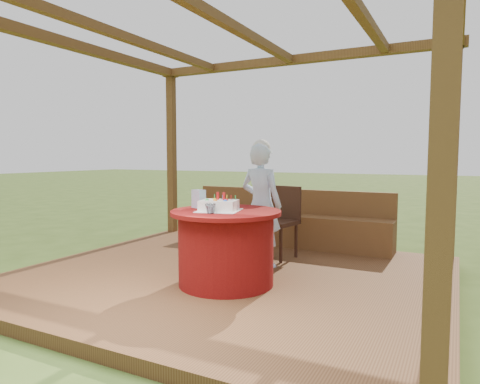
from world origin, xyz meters
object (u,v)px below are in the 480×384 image
Objects in this scene: gift_bag at (199,199)px; elderly_woman at (261,203)px; bench at (286,227)px; chair at (280,217)px; drinking_glass at (210,209)px; birthday_cake at (219,205)px; table at (226,247)px.

elderly_woman is at bearing 83.13° from gift_bag.
gift_bag is at bearing -95.54° from bench.
chair is 1.63m from drinking_glass.
bench is 2.03× the size of elderly_woman.
drinking_glass is at bearing -82.11° from birthday_cake.
chair is 0.61× the size of elderly_woman.
table is at bearing -90.99° from elderly_woman.
bench is 2.73× the size of table.
bench is at bearing 92.88° from birthday_cake.
table is 0.49m from drinking_glass.
bench reaches higher than table.
table is 1.34m from chair.
bench is at bearing 102.99° from gift_bag.
elderly_woman is at bearing -82.37° from bench.
birthday_cake is at bearing -87.12° from bench.
birthday_cake is at bearing -93.96° from elderly_woman.
bench is 29.48× the size of drinking_glass.
bench is 2.21m from birthday_cake.
chair is at bearing 87.03° from elderly_woman.
chair is 0.57m from elderly_woman.
elderly_woman is 0.86m from gift_bag.
chair is at bearing 86.41° from birthday_cake.
gift_bag is (-0.39, -1.29, 0.33)m from chair.
gift_bag reaches higher than chair.
elderly_woman is at bearing -92.97° from chair.
table is 2.26× the size of birthday_cake.
birthday_cake is (0.11, -2.14, 0.54)m from bench.
drinking_glass is (-0.03, -1.09, 0.06)m from elderly_woman.
chair is at bearing -75.21° from bench.
drinking_glass is at bearing -25.07° from gift_bag.
chair is 4.74× the size of gift_bag.
table is at bearing -91.76° from chair.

